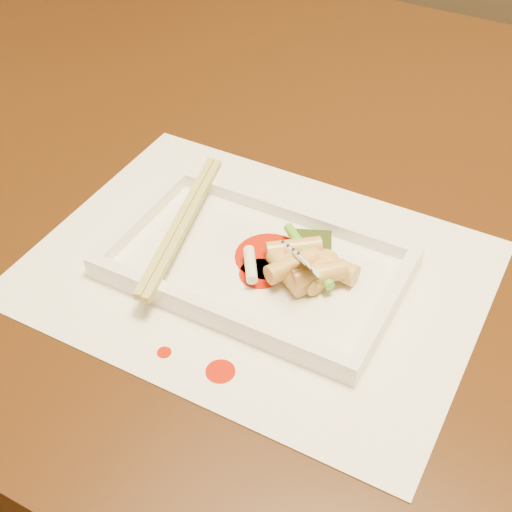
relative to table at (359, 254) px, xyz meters
The scene contains 24 objects.
table is the anchor object (origin of this frame).
placemat 0.21m from the table, 103.04° to the right, with size 0.40×0.30×0.00m, color white.
sauce_splatter_a 0.31m from the table, 92.05° to the right, with size 0.02×0.02×0.00m, color #B21705.
sauce_splatter_b 0.32m from the table, 101.59° to the right, with size 0.01×0.01×0.00m, color #B21705.
plate_base 0.21m from the table, 103.04° to the right, with size 0.26×0.16×0.01m, color white.
plate_rim_far 0.16m from the table, 111.94° to the right, with size 0.26×0.01×0.01m, color white.
plate_rim_near 0.28m from the table, 99.23° to the right, with size 0.26×0.01×0.01m, color white.
plate_rim_left 0.27m from the table, 133.34° to the right, with size 0.01×0.14×0.01m, color white.
plate_rim_right 0.23m from the table, 64.34° to the right, with size 0.01×0.14×0.01m, color white.
veg_piece 0.18m from the table, 92.28° to the right, with size 0.04×0.03×0.01m, color black.
scallion_white 0.23m from the table, 101.52° to the right, with size 0.01×0.01×0.04m, color #EAEACC.
scallion_green 0.20m from the table, 89.38° to the right, with size 0.01×0.01×0.09m, color #439D19.
chopstick_a 0.25m from the table, 125.09° to the right, with size 0.01×0.20×0.01m, color tan.
chopstick_b 0.24m from the table, 123.29° to the right, with size 0.01×0.20×0.01m, color tan.
fork 0.24m from the table, 79.25° to the right, with size 0.09×0.10×0.14m, color silver, non-canonical shape.
sauce_blob_0 0.20m from the table, 102.11° to the right, with size 0.06×0.06×0.00m, color #B21705.
sauce_blob_1 0.22m from the table, 99.56° to the right, with size 0.04×0.04×0.00m, color #B21705.
rice_cake_0 0.21m from the table, 87.96° to the right, with size 0.02×0.02×0.04m, color tan.
rice_cake_1 0.21m from the table, 83.87° to the right, with size 0.02×0.02×0.04m, color tan.
rice_cake_2 0.22m from the table, 82.92° to the right, with size 0.02×0.02×0.05m, color tan.
rice_cake_3 0.22m from the table, 91.88° to the right, with size 0.02×0.02×0.05m, color tan.
rice_cake_4 0.19m from the table, 95.62° to the right, with size 0.02×0.02×0.05m, color tan.
rice_cake_5 0.22m from the table, 91.21° to the right, with size 0.02×0.02×0.05m, color tan.
rice_cake_6 0.20m from the table, 80.33° to the right, with size 0.02×0.02×0.04m, color tan.
Camera 1 is at (0.18, -0.58, 1.20)m, focal length 50.00 mm.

